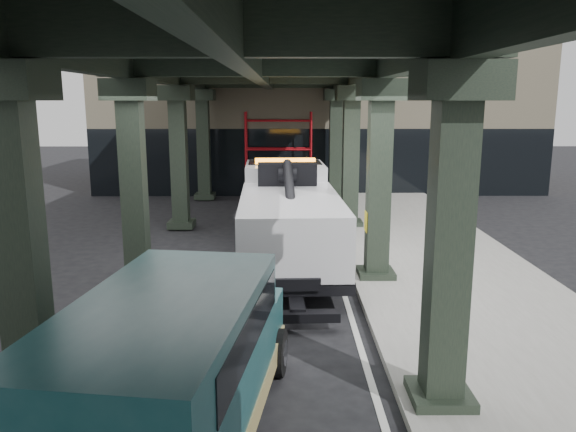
{
  "coord_description": "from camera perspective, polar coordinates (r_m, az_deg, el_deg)",
  "views": [
    {
      "loc": [
        0.3,
        -11.61,
        4.5
      ],
      "look_at": [
        0.37,
        1.98,
        1.7
      ],
      "focal_mm": 35.0,
      "sensor_mm": 36.0,
      "label": 1
    }
  ],
  "objects": [
    {
      "name": "ground",
      "position": [
        12.45,
        -1.7,
        -9.54
      ],
      "size": [
        90.0,
        90.0,
        0.0
      ],
      "primitive_type": "plane",
      "color": "black",
      "rests_on": "ground"
    },
    {
      "name": "sidewalk",
      "position": [
        14.91,
        16.15,
        -6.09
      ],
      "size": [
        5.0,
        40.0,
        0.15
      ],
      "primitive_type": "cube",
      "color": "gray",
      "rests_on": "ground"
    },
    {
      "name": "lane_stripe",
      "position": [
        14.4,
        5.32,
        -6.59
      ],
      "size": [
        0.12,
        38.0,
        0.01
      ],
      "primitive_type": "cube",
      "color": "silver",
      "rests_on": "ground"
    },
    {
      "name": "viaduct",
      "position": [
        13.66,
        -3.38,
        15.66
      ],
      "size": [
        7.4,
        32.0,
        6.4
      ],
      "color": "black",
      "rests_on": "ground"
    },
    {
      "name": "building",
      "position": [
        31.66,
        2.82,
        10.73
      ],
      "size": [
        22.0,
        10.0,
        8.0
      ],
      "primitive_type": "cube",
      "color": "#C6B793",
      "rests_on": "ground"
    },
    {
      "name": "scaffolding",
      "position": [
        26.36,
        -0.97,
        6.44
      ],
      "size": [
        3.08,
        0.88,
        4.0
      ],
      "color": "#B10E16",
      "rests_on": "ground"
    },
    {
      "name": "tow_truck",
      "position": [
        15.87,
        -0.04,
        0.4
      ],
      "size": [
        2.88,
        8.88,
        2.88
      ],
      "rotation": [
        0.0,
        0.0,
        0.04
      ],
      "color": "black",
      "rests_on": "ground"
    },
    {
      "name": "towed_van",
      "position": [
        7.46,
        -11.42,
        -14.92
      ],
      "size": [
        2.81,
        5.69,
        2.22
      ],
      "rotation": [
        0.0,
        0.0,
        -0.14
      ],
      "color": "#113A3E",
      "rests_on": "ground"
    }
  ]
}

